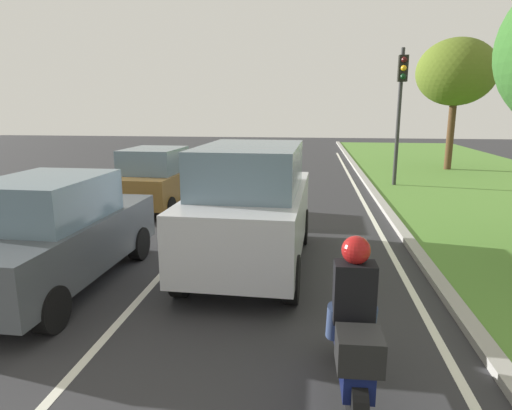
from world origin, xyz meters
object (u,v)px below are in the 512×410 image
Objects in this scene: traffic_light_near_right at (401,95)px; motorcycle at (352,350)px; tree_roadside_far at (456,73)px; rider_person at (354,290)px; car_sedan_left_lane at (53,234)px; car_suv_ahead at (251,206)px; car_hatchback_far at (157,179)px.

motorcycle is at bearing -101.94° from traffic_light_near_right.
motorcycle is 18.90m from tree_roadside_far.
motorcycle is 1.63× the size of rider_person.
rider_person is at bearing -101.99° from traffic_light_near_right.
car_sedan_left_lane is at bearing 150.99° from motorcycle.
car_suv_ahead is at bearing 110.56° from motorcycle.
traffic_light_near_right is (7.58, 4.49, 2.46)m from car_hatchback_far.
car_sedan_left_lane is 2.28× the size of motorcycle.
traffic_light_near_right is at bearing 76.65° from rider_person.
tree_roadside_far is (10.82, 9.26, 3.54)m from car_hatchback_far.
car_sedan_left_lane is 18.76m from tree_roadside_far.
car_hatchback_far is at bearing -139.47° from tree_roadside_far.
car_hatchback_far is 0.63× the size of tree_roadside_far.
car_sedan_left_lane is at bearing -85.18° from car_hatchback_far.
traffic_light_near_right reaches higher than rider_person.
motorcycle is at bearing -57.40° from car_hatchback_far.
traffic_light_near_right is 0.84× the size of tree_roadside_far.
car_hatchback_far is at bearing -149.36° from traffic_light_near_right.
car_suv_ahead is 10.17m from traffic_light_near_right.
car_sedan_left_lane reaches higher than car_hatchback_far.
rider_person is at bearing -57.26° from car_hatchback_far.
rider_person is at bearing 91.37° from motorcycle.
car_sedan_left_lane reaches higher than motorcycle.
car_suv_ahead reaches higher than car_sedan_left_lane.
car_hatchback_far is 9.61m from motorcycle.
car_suv_ahead is 4.01m from rider_person.
car_suv_ahead is 2.40× the size of motorcycle.
car_suv_ahead reaches higher than car_hatchback_far.
rider_person is (-0.00, 0.05, 0.62)m from motorcycle.
rider_person is 18.74m from tree_roadside_far.
car_hatchback_far is (-3.37, 4.50, -0.28)m from car_suv_ahead.
car_hatchback_far is 9.56m from rider_person.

